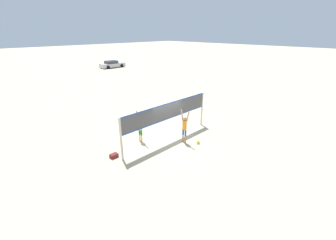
# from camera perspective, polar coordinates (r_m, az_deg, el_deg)

# --- Properties ---
(ground_plane) EXTENTS (200.00, 200.00, 0.00)m
(ground_plane) POSITION_cam_1_polar(r_m,az_deg,el_deg) (15.09, -0.00, -4.91)
(ground_plane) COLOR beige
(volleyball_net) EXTENTS (7.33, 0.13, 2.53)m
(volleyball_net) POSITION_cam_1_polar(r_m,az_deg,el_deg) (14.38, -0.00, 1.39)
(volleyball_net) COLOR beige
(volleyball_net) RESTS_ON ground_plane
(player_spiker) EXTENTS (0.28, 0.71, 2.21)m
(player_spiker) POSITION_cam_1_polar(r_m,az_deg,el_deg) (14.26, 4.22, -1.47)
(player_spiker) COLOR tan
(player_spiker) RESTS_ON ground_plane
(player_blocker) EXTENTS (0.28, 0.70, 2.08)m
(player_blocker) POSITION_cam_1_polar(r_m,az_deg,el_deg) (14.48, -7.09, -1.53)
(player_blocker) COLOR beige
(player_blocker) RESTS_ON ground_plane
(volleyball) EXTENTS (0.23, 0.23, 0.23)m
(volleyball) POSITION_cam_1_polar(r_m,az_deg,el_deg) (14.62, 7.64, -5.55)
(volleyball) COLOR yellow
(volleyball) RESTS_ON ground_plane
(gear_bag) EXTENTS (0.45, 0.30, 0.23)m
(gear_bag) POSITION_cam_1_polar(r_m,az_deg,el_deg) (13.38, -13.58, -8.80)
(gear_bag) COLOR maroon
(gear_bag) RESTS_ON ground_plane
(parked_car_near) EXTENTS (4.79, 2.09, 1.32)m
(parked_car_near) POSITION_cam_1_polar(r_m,az_deg,el_deg) (45.74, -13.97, 13.53)
(parked_car_near) COLOR #B7B7BC
(parked_car_near) RESTS_ON ground_plane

